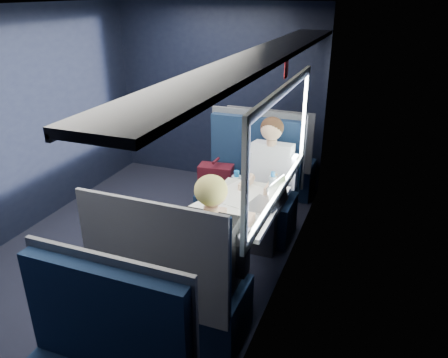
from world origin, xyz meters
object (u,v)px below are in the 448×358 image
at_px(seat_row_front, 272,164).
at_px(cup, 279,185).
at_px(man, 268,177).
at_px(laptop, 270,200).
at_px(table, 238,212).
at_px(seat_bay_near, 247,193).
at_px(seat_bay_far, 174,290).
at_px(woman, 214,249).
at_px(bottle_small, 272,186).

bearing_deg(seat_row_front, cup, -72.92).
bearing_deg(man, laptop, -73.37).
distance_m(table, laptop, 0.30).
height_order(seat_bay_near, seat_bay_far, same).
distance_m(woman, cup, 1.13).
distance_m(table, cup, 0.49).
height_order(table, man, man).
relative_size(table, seat_bay_far, 0.79).
bearing_deg(laptop, man, 106.63).
distance_m(seat_bay_near, laptop, 1.03).
bearing_deg(man, bottle_small, -70.63).
bearing_deg(woman, cup, 81.05).
bearing_deg(man, seat_bay_far, -99.03).
distance_m(seat_bay_near, cup, 0.73).
bearing_deg(bottle_small, seat_bay_far, -110.04).
bearing_deg(cup, bottle_small, -95.93).
distance_m(woman, laptop, 0.77).
distance_m(man, laptop, 0.70).
height_order(seat_bay_near, woman, woman).
bearing_deg(seat_bay_near, seat_row_front, 88.85).
distance_m(laptop, bottle_small, 0.22).
height_order(bottle_small, cup, bottle_small).
relative_size(seat_bay_near, seat_bay_far, 1.00).
height_order(table, cup, cup).
height_order(seat_bay_far, cup, seat_bay_far).
bearing_deg(bottle_small, woman, -99.46).
bearing_deg(woman, man, 90.00).
height_order(table, seat_bay_near, seat_bay_near).
relative_size(woman, cup, 15.25).
bearing_deg(cup, table, -120.69).
relative_size(table, cup, 11.54).
relative_size(seat_bay_near, man, 0.95).
distance_m(table, seat_row_front, 1.82).
bearing_deg(seat_bay_far, man, 80.97).
xyz_separation_m(table, seat_bay_far, (-0.18, -0.87, -0.25)).
bearing_deg(bottle_small, seat_bay_near, 124.43).
distance_m(man, woman, 1.41).
distance_m(seat_bay_far, bottle_small, 1.27).
bearing_deg(seat_bay_far, cup, 71.66).
distance_m(man, bottle_small, 0.50).
bearing_deg(bottle_small, cup, 84.07).
relative_size(woman, laptop, 3.60).
xyz_separation_m(woman, bottle_small, (0.16, 0.95, 0.11)).
bearing_deg(bottle_small, man, 109.37).
height_order(seat_bay_near, seat_row_front, seat_bay_near).
relative_size(table, woman, 0.76).
bearing_deg(laptop, table, -172.30).
relative_size(seat_row_front, cup, 13.39).
relative_size(seat_row_front, woman, 0.88).
bearing_deg(table, seat_bay_far, -101.78).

